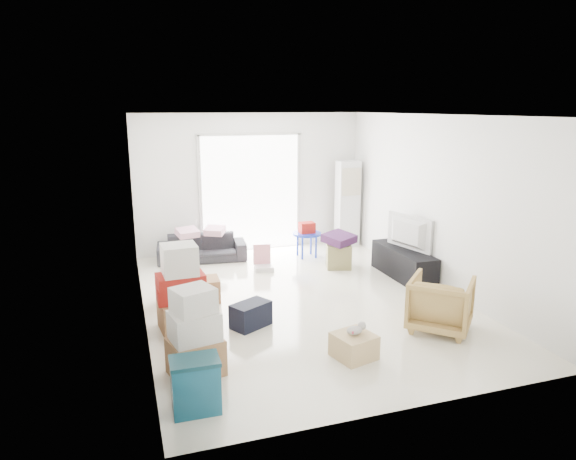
# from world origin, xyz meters

# --- Properties ---
(room_shell) EXTENTS (4.98, 6.48, 3.18)m
(room_shell) POSITION_xyz_m (0.00, 0.00, 1.35)
(room_shell) COLOR white
(room_shell) RESTS_ON ground
(sliding_door) EXTENTS (2.10, 0.04, 2.33)m
(sliding_door) POSITION_xyz_m (0.00, 2.98, 1.24)
(sliding_door) COLOR white
(sliding_door) RESTS_ON room_shell
(ac_tower) EXTENTS (0.45, 0.30, 1.75)m
(ac_tower) POSITION_xyz_m (1.95, 2.65, 0.88)
(ac_tower) COLOR silver
(ac_tower) RESTS_ON room_shell
(tv_console) EXTENTS (0.44, 1.47, 0.49)m
(tv_console) POSITION_xyz_m (2.00, 0.46, 0.24)
(tv_console) COLOR black
(tv_console) RESTS_ON room_shell
(television) EXTENTS (0.78, 1.09, 0.13)m
(television) POSITION_xyz_m (2.00, 0.46, 0.55)
(television) COLOR black
(television) RESTS_ON tv_console
(sofa) EXTENTS (1.67, 0.65, 0.64)m
(sofa) POSITION_xyz_m (-1.08, 2.50, 0.32)
(sofa) COLOR #2B2A30
(sofa) RESTS_ON room_shell
(pillow_left) EXTENTS (0.42, 0.36, 0.11)m
(pillow_left) POSITION_xyz_m (-1.34, 2.46, 0.69)
(pillow_left) COLOR #F2B0C8
(pillow_left) RESTS_ON sofa
(pillow_right) EXTENTS (0.45, 0.43, 0.12)m
(pillow_right) POSITION_xyz_m (-0.83, 2.47, 0.70)
(pillow_right) COLOR #F2B0C8
(pillow_right) RESTS_ON sofa
(armchair) EXTENTS (1.03, 1.03, 0.77)m
(armchair) POSITION_xyz_m (1.36, -1.53, 0.39)
(armchair) COLOR #A6864A
(armchair) RESTS_ON room_shell
(storage_bins) EXTENTS (0.47, 0.33, 0.53)m
(storage_bins) POSITION_xyz_m (-1.90, -2.39, 0.27)
(storage_bins) COLOR navy
(storage_bins) RESTS_ON room_shell
(box_stack_a) EXTENTS (0.63, 0.57, 0.98)m
(box_stack_a) POSITION_xyz_m (-1.80, -1.70, 0.44)
(box_stack_a) COLOR olive
(box_stack_a) RESTS_ON room_shell
(box_stack_b) EXTENTS (0.62, 0.61, 1.13)m
(box_stack_b) POSITION_xyz_m (-1.80, -0.49, 0.49)
(box_stack_b) COLOR olive
(box_stack_b) RESTS_ON room_shell
(box_stack_c) EXTENTS (0.59, 0.50, 0.40)m
(box_stack_c) POSITION_xyz_m (-1.77, 0.39, 0.20)
(box_stack_c) COLOR olive
(box_stack_c) RESTS_ON room_shell
(loose_box) EXTENTS (0.43, 0.43, 0.34)m
(loose_box) POSITION_xyz_m (-1.35, 0.43, 0.17)
(loose_box) COLOR olive
(loose_box) RESTS_ON room_shell
(duffel_bag) EXTENTS (0.59, 0.51, 0.32)m
(duffel_bag) POSITION_xyz_m (-0.94, -0.69, 0.16)
(duffel_bag) COLOR black
(duffel_bag) RESTS_ON room_shell
(ottoman) EXTENTS (0.54, 0.54, 0.43)m
(ottoman) POSITION_xyz_m (1.18, 1.30, 0.21)
(ottoman) COLOR #8E8452
(ottoman) RESTS_ON room_shell
(blanket) EXTENTS (0.62, 0.62, 0.14)m
(blanket) POSITION_xyz_m (1.18, 1.30, 0.50)
(blanket) COLOR #471F4F
(blanket) RESTS_ON ottoman
(kids_table) EXTENTS (0.56, 0.56, 0.68)m
(kids_table) POSITION_xyz_m (0.86, 2.10, 0.49)
(kids_table) COLOR #152DB2
(kids_table) RESTS_ON room_shell
(toy_walker) EXTENTS (0.37, 0.33, 0.44)m
(toy_walker) POSITION_xyz_m (-0.14, 1.60, 0.12)
(toy_walker) COLOR silver
(toy_walker) RESTS_ON room_shell
(wood_crate) EXTENTS (0.52, 0.52, 0.28)m
(wood_crate) POSITION_xyz_m (-0.02, -1.89, 0.14)
(wood_crate) COLOR tan
(wood_crate) RESTS_ON room_shell
(plush_bunny) EXTENTS (0.25, 0.14, 0.13)m
(plush_bunny) POSITION_xyz_m (0.00, -1.88, 0.34)
(plush_bunny) COLOR #B2ADA8
(plush_bunny) RESTS_ON wood_crate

